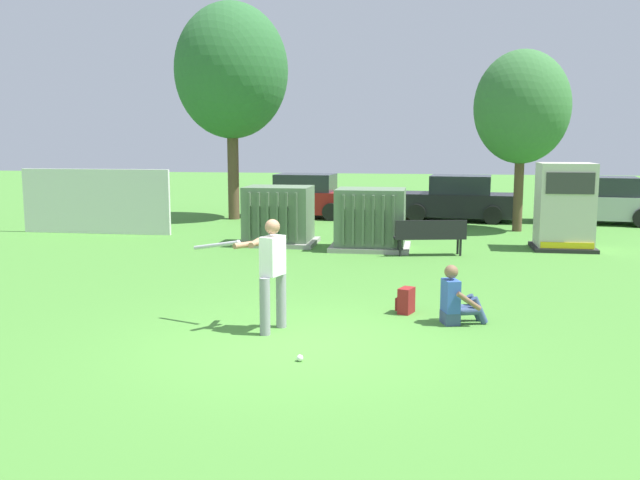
% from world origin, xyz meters
% --- Properties ---
extents(ground_plane, '(96.00, 96.00, 0.00)m').
position_xyz_m(ground_plane, '(0.00, 0.00, 0.00)').
color(ground_plane, '#478433').
extents(fence_panel, '(4.80, 0.12, 2.00)m').
position_xyz_m(fence_panel, '(-8.33, 10.50, 1.00)').
color(fence_panel, silver).
rests_on(fence_panel, ground).
extents(transformer_west, '(2.10, 1.70, 1.62)m').
position_xyz_m(transformer_west, '(-2.25, 9.21, 0.79)').
color(transformer_west, '#9E9B93').
rests_on(transformer_west, ground).
extents(transformer_mid_west, '(2.10, 1.70, 1.62)m').
position_xyz_m(transformer_mid_west, '(0.36, 8.74, 0.79)').
color(transformer_mid_west, '#9E9B93').
rests_on(transformer_mid_west, ground).
extents(generator_enclosure, '(1.60, 1.40, 2.30)m').
position_xyz_m(generator_enclosure, '(5.44, 9.49, 1.14)').
color(generator_enclosure, '#262626').
rests_on(generator_enclosure, ground).
extents(park_bench, '(1.84, 0.76, 0.92)m').
position_xyz_m(park_bench, '(1.93, 7.92, 0.54)').
color(park_bench, black).
rests_on(park_bench, ground).
extents(batter, '(1.59, 0.81, 1.74)m').
position_xyz_m(batter, '(-0.50, 0.59, 0.98)').
color(batter, gray).
rests_on(batter, ground).
extents(sports_ball, '(0.09, 0.09, 0.09)m').
position_xyz_m(sports_ball, '(0.23, -0.81, 0.04)').
color(sports_ball, white).
rests_on(sports_ball, ground).
extents(seated_spectator, '(0.78, 0.64, 0.96)m').
position_xyz_m(seated_spectator, '(2.36, 1.46, 0.38)').
color(seated_spectator, '#384C75').
rests_on(seated_spectator, ground).
extents(backpack, '(0.34, 0.37, 0.44)m').
position_xyz_m(backpack, '(1.53, 2.00, 0.21)').
color(backpack, maroon).
rests_on(backpack, ground).
extents(tree_left, '(4.03, 4.03, 7.71)m').
position_xyz_m(tree_left, '(-5.18, 14.91, 5.29)').
color(tree_left, brown).
rests_on(tree_left, ground).
extents(tree_center_left, '(2.96, 2.96, 5.66)m').
position_xyz_m(tree_center_left, '(4.68, 13.10, 3.88)').
color(tree_center_left, brown).
rests_on(tree_center_left, ground).
extents(parked_car_leftmost, '(4.30, 2.13, 1.62)m').
position_xyz_m(parked_car_leftmost, '(-2.78, 15.85, 0.75)').
color(parked_car_leftmost, maroon).
rests_on(parked_car_leftmost, ground).
extents(parked_car_left_of_center, '(4.34, 2.22, 1.62)m').
position_xyz_m(parked_car_left_of_center, '(2.87, 15.71, 0.75)').
color(parked_car_left_of_center, black).
rests_on(parked_car_left_of_center, ground).
extents(parked_car_right_of_center, '(4.38, 2.32, 1.62)m').
position_xyz_m(parked_car_right_of_center, '(7.75, 15.61, 0.75)').
color(parked_car_right_of_center, '#B2B2B7').
rests_on(parked_car_right_of_center, ground).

